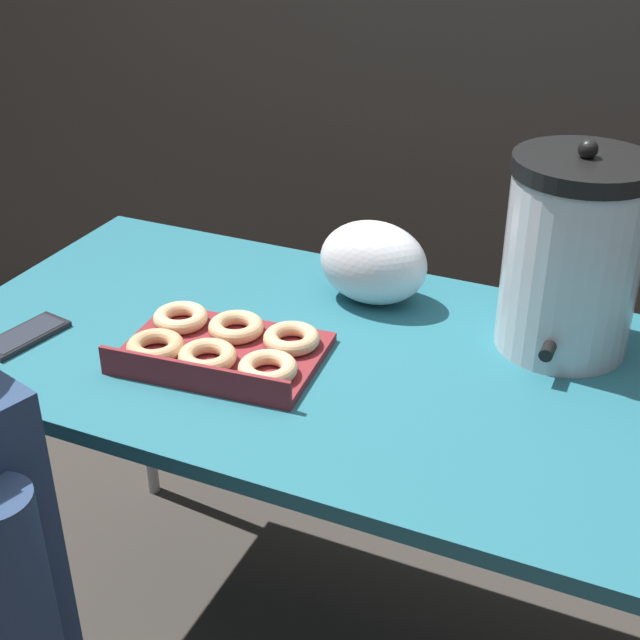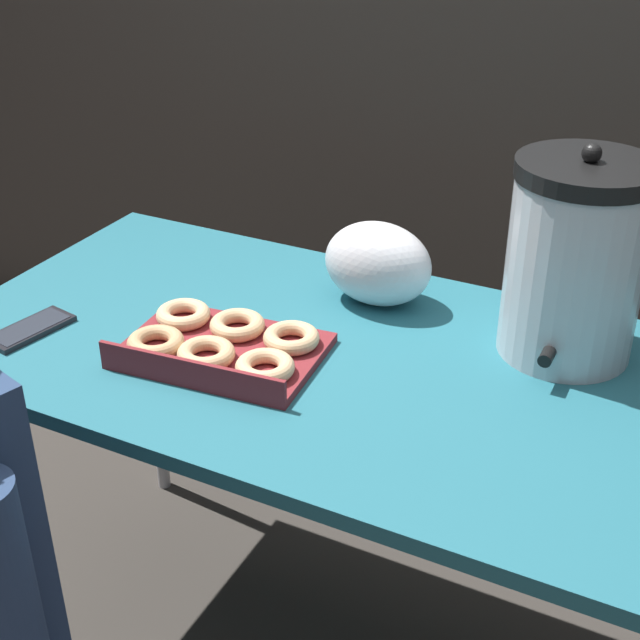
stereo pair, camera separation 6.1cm
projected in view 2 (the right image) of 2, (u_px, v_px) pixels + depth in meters
The scene contains 5 objects.
folding_table at pixel (352, 383), 1.54m from camera, with size 1.47×0.72×0.76m.
donut_box at pixel (222, 345), 1.51m from camera, with size 0.35×0.26×0.05m.
coffee_urn at pixel (575, 260), 1.46m from camera, with size 0.23×0.26×0.37m.
cell_phone at pixel (30, 329), 1.59m from camera, with size 0.09×0.17×0.01m.
plastic_bag at pixel (378, 264), 1.65m from camera, with size 0.21×0.14×0.16m.
Camera 2 is at (0.53, -1.17, 1.56)m, focal length 50.00 mm.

